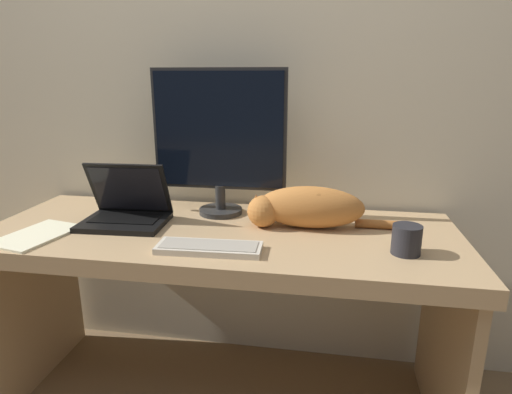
{
  "coord_description": "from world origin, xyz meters",
  "views": [
    {
      "loc": [
        0.37,
        -1.09,
        1.26
      ],
      "look_at": [
        0.14,
        0.29,
        0.86
      ],
      "focal_mm": 30.0,
      "sensor_mm": 36.0,
      "label": 1
    }
  ],
  "objects": [
    {
      "name": "small_toy",
      "position": [
        0.31,
        0.5,
        0.76
      ],
      "size": [
        0.07,
        0.07,
        0.07
      ],
      "color": "gold",
      "rests_on": "desk"
    },
    {
      "name": "wall_back",
      "position": [
        0.0,
        0.71,
        1.3
      ],
      "size": [
        6.4,
        0.06,
        2.6
      ],
      "color": "beige",
      "rests_on": "ground_plane"
    },
    {
      "name": "monitor",
      "position": [
        -0.04,
        0.51,
        1.03
      ],
      "size": [
        0.52,
        0.17,
        0.56
      ],
      "color": "#282828",
      "rests_on": "desk"
    },
    {
      "name": "cat",
      "position": [
        0.3,
        0.4,
        0.8
      ],
      "size": [
        0.56,
        0.15,
        0.15
      ],
      "rotation": [
        0.0,
        0.0,
        0.01
      ],
      "color": "#C67A38",
      "rests_on": "desk"
    },
    {
      "name": "external_keyboard",
      "position": [
        0.01,
        0.13,
        0.74
      ],
      "size": [
        0.34,
        0.13,
        0.02
      ],
      "rotation": [
        0.0,
        0.0,
        0.04
      ],
      "color": "beige",
      "rests_on": "desk"
    },
    {
      "name": "desk",
      "position": [
        0.0,
        0.33,
        0.59
      ],
      "size": [
        1.7,
        0.65,
        0.73
      ],
      "color": "tan",
      "rests_on": "ground_plane"
    },
    {
      "name": "laptop",
      "position": [
        -0.36,
        0.34,
        0.77
      ],
      "size": [
        0.31,
        0.24,
        0.23
      ],
      "rotation": [
        0.0,
        0.0,
        0.05
      ],
      "color": "black",
      "rests_on": "desk"
    },
    {
      "name": "paper_notepad",
      "position": [
        -0.61,
        0.15,
        0.73
      ],
      "size": [
        0.23,
        0.3,
        0.01
      ],
      "color": "#F4EFC6",
      "rests_on": "desk"
    },
    {
      "name": "coffee_mug",
      "position": [
        0.62,
        0.21,
        0.77
      ],
      "size": [
        0.09,
        0.09,
        0.09
      ],
      "color": "#232328",
      "rests_on": "desk"
    }
  ]
}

